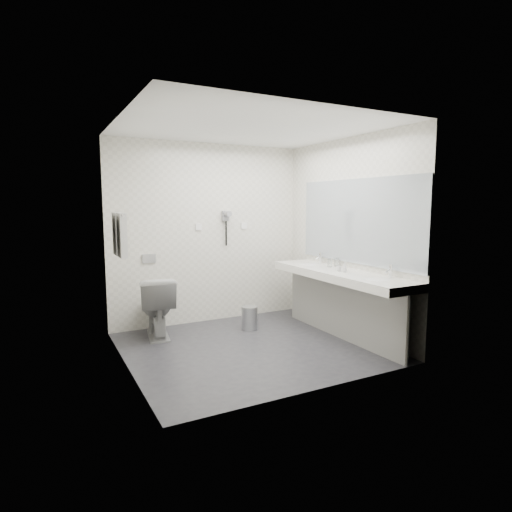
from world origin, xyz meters
TOP-DOWN VIEW (x-y plane):
  - floor at (0.00, 0.00)m, footprint 2.80×2.80m
  - ceiling at (0.00, 0.00)m, footprint 2.80×2.80m
  - wall_back at (0.00, 1.30)m, footprint 2.80×0.00m
  - wall_front at (0.00, -1.30)m, footprint 2.80×0.00m
  - wall_left at (-1.40, 0.00)m, footprint 0.00×2.60m
  - wall_right at (1.40, 0.00)m, footprint 0.00×2.60m
  - vanity_counter at (1.12, -0.20)m, footprint 0.55×2.20m
  - vanity_panel at (1.15, -0.20)m, footprint 0.03×2.15m
  - vanity_post_near at (1.18, -1.24)m, footprint 0.06×0.06m
  - vanity_post_far at (1.18, 0.84)m, footprint 0.06×0.06m
  - mirror at (1.39, -0.20)m, footprint 0.02×2.20m
  - basin_near at (1.12, -0.85)m, footprint 0.40×0.31m
  - basin_far at (1.12, 0.45)m, footprint 0.40×0.31m
  - faucet_near at (1.32, -0.85)m, footprint 0.04×0.04m
  - faucet_far at (1.32, 0.45)m, footprint 0.04×0.04m
  - soap_bottle_a at (1.09, -0.23)m, footprint 0.04×0.04m
  - soap_bottle_c at (1.11, -0.32)m, footprint 0.05×0.05m
  - glass_left at (1.21, 0.11)m, footprint 0.07×0.07m
  - glass_right at (1.34, 0.13)m, footprint 0.08×0.08m
  - toilet at (-0.86, 0.92)m, footprint 0.55×0.82m
  - flush_plate at (-0.85, 1.29)m, footprint 0.18×0.02m
  - pedal_bin at (0.30, 0.63)m, footprint 0.26×0.26m
  - bin_lid at (0.30, 0.63)m, footprint 0.21×0.21m
  - towel_rail at (-1.35, 0.55)m, footprint 0.02×0.62m
  - towel_near at (-1.34, 0.41)m, footprint 0.07×0.24m
  - towel_far at (-1.34, 0.69)m, footprint 0.07×0.24m
  - dryer_cradle at (0.25, 1.27)m, footprint 0.10×0.04m
  - dryer_barrel at (0.25, 1.20)m, footprint 0.08×0.14m
  - dryer_cord at (0.25, 1.26)m, footprint 0.02×0.02m
  - switch_plate_a at (-0.15, 1.29)m, footprint 0.09×0.02m
  - switch_plate_b at (0.55, 1.29)m, footprint 0.09×0.02m

SIDE VIEW (x-z plane):
  - floor at x=0.00m, z-range 0.00..0.00m
  - pedal_bin at x=0.30m, z-range 0.00..0.30m
  - bin_lid at x=0.30m, z-range 0.30..0.31m
  - vanity_panel at x=1.15m, z-range 0.00..0.75m
  - vanity_post_near at x=1.18m, z-range 0.00..0.75m
  - vanity_post_far at x=1.18m, z-range 0.00..0.75m
  - toilet at x=-0.86m, z-range 0.00..0.77m
  - vanity_counter at x=1.12m, z-range 0.75..0.85m
  - basin_near at x=1.12m, z-range 0.81..0.86m
  - basin_far at x=1.12m, z-range 0.81..0.86m
  - soap_bottle_a at x=1.09m, z-range 0.85..0.94m
  - glass_left at x=1.21m, z-range 0.85..0.96m
  - glass_right at x=1.34m, z-range 0.85..0.96m
  - soap_bottle_c at x=1.11m, z-range 0.85..0.97m
  - faucet_near at x=1.32m, z-range 0.85..1.00m
  - faucet_far at x=1.32m, z-range 0.85..1.00m
  - flush_plate at x=-0.85m, z-range 0.89..1.01m
  - wall_back at x=0.00m, z-range -0.15..2.65m
  - wall_front at x=0.00m, z-range -0.15..2.65m
  - wall_left at x=-1.40m, z-range -0.05..2.55m
  - wall_right at x=1.40m, z-range -0.05..2.55m
  - dryer_cord at x=0.25m, z-range 1.07..1.43m
  - towel_near at x=-1.34m, z-range 1.09..1.57m
  - towel_far at x=-1.34m, z-range 1.09..1.57m
  - switch_plate_a at x=-0.15m, z-range 1.31..1.40m
  - switch_plate_b at x=0.55m, z-range 1.31..1.40m
  - mirror at x=1.39m, z-range 0.92..1.98m
  - dryer_cradle at x=0.25m, z-range 1.43..1.57m
  - dryer_barrel at x=0.25m, z-range 1.49..1.57m
  - towel_rail at x=-1.35m, z-range 1.54..1.56m
  - ceiling at x=0.00m, z-range 2.50..2.50m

